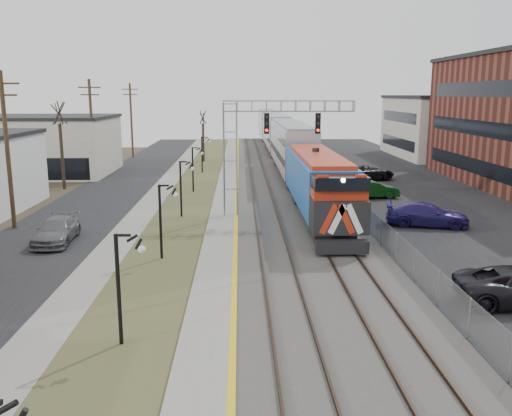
{
  "coord_description": "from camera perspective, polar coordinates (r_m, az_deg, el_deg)",
  "views": [
    {
      "loc": [
        0.16,
        -9.59,
        8.56
      ],
      "look_at": [
        1.01,
        18.68,
        2.6
      ],
      "focal_mm": 38.0,
      "sensor_mm": 36.0,
      "label": 1
    }
  ],
  "objects": [
    {
      "name": "car_lot_e",
      "position": [
        38.54,
        17.66,
        -0.41
      ],
      "size": [
        4.46,
        2.51,
        1.43
      ],
      "primitive_type": "imported",
      "rotation": [
        0.0,
        0.0,
        1.37
      ],
      "color": "slate",
      "rests_on": "ground"
    },
    {
      "name": "car_lot_g",
      "position": [
        55.82,
        11.58,
        3.66
      ],
      "size": [
        6.21,
        4.34,
        1.58
      ],
      "primitive_type": "imported",
      "rotation": [
        0.0,
        0.0,
        1.91
      ],
      "color": "black",
      "rests_on": "ground"
    },
    {
      "name": "ballast_bed",
      "position": [
        45.54,
        3.15,
        1.18
      ],
      "size": [
        8.0,
        120.0,
        0.2
      ],
      "primitive_type": "cube",
      "color": "#595651",
      "rests_on": "ground"
    },
    {
      "name": "utility_poles",
      "position": [
        37.73,
        -24.69,
        5.41
      ],
      "size": [
        0.28,
        80.28,
        10.0
      ],
      "color": "#4C3823",
      "rests_on": "ground"
    },
    {
      "name": "platform_edge",
      "position": [
        45.36,
        -2.05,
        1.33
      ],
      "size": [
        0.24,
        120.0,
        0.01
      ],
      "primitive_type": "cube",
      "color": "gold",
      "rests_on": "platform"
    },
    {
      "name": "track_far",
      "position": [
        45.66,
        5.03,
        1.41
      ],
      "size": [
        1.58,
        120.0,
        0.15
      ],
      "color": "#2D2119",
      "rests_on": "ballast_bed"
    },
    {
      "name": "parking_lot",
      "position": [
        48.08,
        17.55,
        1.12
      ],
      "size": [
        16.0,
        120.0,
        0.04
      ],
      "primitive_type": "cube",
      "color": "black",
      "rests_on": "ground"
    },
    {
      "name": "track_near",
      "position": [
        45.39,
        0.63,
        1.39
      ],
      "size": [
        1.58,
        120.0,
        0.15
      ],
      "color": "#2D2119",
      "rests_on": "ballast_bed"
    },
    {
      "name": "street_west",
      "position": [
        46.87,
        -16.1,
        0.94
      ],
      "size": [
        7.0,
        120.0,
        0.04
      ],
      "primitive_type": "cube",
      "color": "black",
      "rests_on": "ground"
    },
    {
      "name": "fence",
      "position": [
        45.97,
        8.38,
        2.06
      ],
      "size": [
        0.04,
        120.0,
        1.6
      ],
      "primitive_type": "cube",
      "color": "gray",
      "rests_on": "ground"
    },
    {
      "name": "bare_trees",
      "position": [
        50.51,
        -16.47,
        4.76
      ],
      "size": [
        12.3,
        42.3,
        5.95
      ],
      "color": "#382D23",
      "rests_on": "ground"
    },
    {
      "name": "sidewalk",
      "position": [
        45.95,
        -10.65,
        1.01
      ],
      "size": [
        2.0,
        120.0,
        0.08
      ],
      "primitive_type": "cube",
      "color": "gray",
      "rests_on": "ground"
    },
    {
      "name": "car_street_b",
      "position": [
        33.75,
        -20.26,
        -2.3
      ],
      "size": [
        2.27,
        5.0,
        1.42
      ],
      "primitive_type": "imported",
      "rotation": [
        0.0,
        0.0,
        0.06
      ],
      "color": "slate",
      "rests_on": "ground"
    },
    {
      "name": "train",
      "position": [
        72.07,
        2.55,
        7.41
      ],
      "size": [
        3.0,
        85.85,
        5.33
      ],
      "color": "#1657B4",
      "rests_on": "ground"
    },
    {
      "name": "car_lot_d",
      "position": [
        37.3,
        17.56,
        -0.72
      ],
      "size": [
        5.66,
        3.35,
        1.54
      ],
      "primitive_type": "imported",
      "rotation": [
        0.0,
        0.0,
        1.33
      ],
      "color": "navy",
      "rests_on": "ground"
    },
    {
      "name": "signal_gantry",
      "position": [
        37.71,
        -0.11,
        7.38
      ],
      "size": [
        9.0,
        1.07,
        8.15
      ],
      "color": "gray",
      "rests_on": "ground"
    },
    {
      "name": "grass_median",
      "position": [
        45.58,
        -6.93,
        1.03
      ],
      "size": [
        4.0,
        120.0,
        0.06
      ],
      "primitive_type": "cube",
      "color": "#4B522C",
      "rests_on": "ground"
    },
    {
      "name": "lampposts",
      "position": [
        28.93,
        -9.94,
        -1.38
      ],
      "size": [
        0.14,
        62.14,
        4.0
      ],
      "color": "black",
      "rests_on": "ground"
    },
    {
      "name": "car_lot_f",
      "position": [
        46.2,
        12.16,
        1.86
      ],
      "size": [
        4.47,
        1.96,
        1.43
      ],
      "primitive_type": "imported",
      "rotation": [
        0.0,
        0.0,
        1.68
      ],
      "color": "#0A360F",
      "rests_on": "ground"
    },
    {
      "name": "platform",
      "position": [
        45.39,
        -3.16,
        1.17
      ],
      "size": [
        2.0,
        120.0,
        0.24
      ],
      "primitive_type": "cube",
      "color": "gray",
      "rests_on": "ground"
    }
  ]
}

